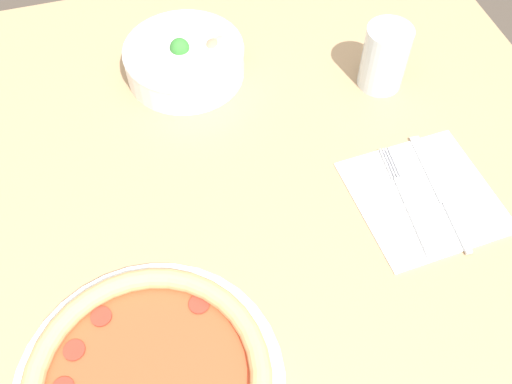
{
  "coord_description": "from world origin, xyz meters",
  "views": [
    {
      "loc": [
        -0.07,
        -0.44,
        1.41
      ],
      "look_at": [
        0.05,
        0.0,
        0.76
      ],
      "focal_mm": 40.0,
      "sensor_mm": 36.0,
      "label": 1
    }
  ],
  "objects_px": {
    "bowl": "(185,58)",
    "knife": "(442,196)",
    "pizza": "(148,384)",
    "fork": "(406,201)",
    "glass": "(385,57)"
  },
  "relations": [
    {
      "from": "pizza",
      "to": "fork",
      "type": "bearing_deg",
      "value": 21.65
    },
    {
      "from": "glass",
      "to": "bowl",
      "type": "bearing_deg",
      "value": 159.89
    },
    {
      "from": "pizza",
      "to": "fork",
      "type": "xyz_separation_m",
      "value": [
        0.4,
        0.16,
        -0.01
      ]
    },
    {
      "from": "bowl",
      "to": "knife",
      "type": "xyz_separation_m",
      "value": [
        0.3,
        -0.35,
        -0.03
      ]
    },
    {
      "from": "bowl",
      "to": "knife",
      "type": "height_order",
      "value": "bowl"
    },
    {
      "from": "bowl",
      "to": "glass",
      "type": "xyz_separation_m",
      "value": [
        0.3,
        -0.11,
        0.02
      ]
    },
    {
      "from": "pizza",
      "to": "fork",
      "type": "distance_m",
      "value": 0.43
    },
    {
      "from": "fork",
      "to": "glass",
      "type": "relative_size",
      "value": 1.74
    },
    {
      "from": "pizza",
      "to": "knife",
      "type": "relative_size",
      "value": 1.52
    },
    {
      "from": "pizza",
      "to": "fork",
      "type": "height_order",
      "value": "pizza"
    },
    {
      "from": "pizza",
      "to": "knife",
      "type": "bearing_deg",
      "value": 18.49
    },
    {
      "from": "fork",
      "to": "knife",
      "type": "xyz_separation_m",
      "value": [
        0.05,
        -0.01,
        -0.0
      ]
    },
    {
      "from": "pizza",
      "to": "bowl",
      "type": "relative_size",
      "value": 1.59
    },
    {
      "from": "fork",
      "to": "glass",
      "type": "distance_m",
      "value": 0.25
    },
    {
      "from": "bowl",
      "to": "knife",
      "type": "relative_size",
      "value": 0.95
    }
  ]
}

